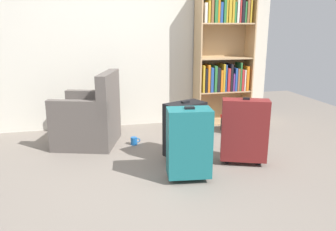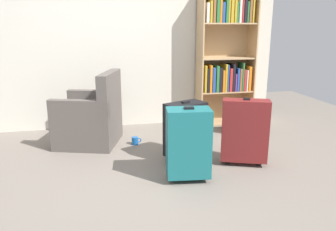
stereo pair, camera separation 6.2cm
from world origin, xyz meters
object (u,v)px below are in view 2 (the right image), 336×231
storage_box (242,123)px  suitcase_dark_red (245,131)px  mug (135,141)px  suitcase_teal (188,143)px  suitcase_black (185,129)px  bookshelf (225,53)px  armchair (91,119)px

storage_box → suitcase_dark_red: suitcase_dark_red is taller
mug → suitcase_teal: suitcase_teal is taller
mug → suitcase_black: suitcase_black is taller
bookshelf → armchair: 2.14m
bookshelf → storage_box: 1.05m
bookshelf → suitcase_dark_red: 1.74m
suitcase_teal → mug: bearing=108.8°
armchair → suitcase_teal: armchair is taller
suitcase_black → suitcase_teal: size_ratio=0.91×
mug → storage_box: bearing=8.3°
suitcase_dark_red → suitcase_teal: bearing=-160.8°
bookshelf → mug: size_ratio=16.12×
storage_box → mug: bearing=-171.7°
suitcase_teal → suitcase_dark_red: bearing=19.2°
mug → suitcase_black: (0.49, -0.58, 0.29)m
suitcase_black → suitcase_teal: (-0.11, -0.52, 0.03)m
storage_box → suitcase_teal: size_ratio=0.69×
mug → storage_box: (1.52, 0.22, 0.07)m
suitcase_black → mug: bearing=130.1°
suitcase_black → suitcase_dark_red: bearing=-27.1°
mug → suitcase_teal: size_ratio=0.17×
suitcase_black → bookshelf: bearing=53.7°
suitcase_black → suitcase_teal: suitcase_teal is taller
bookshelf → armchair: bearing=-164.7°
storage_box → suitcase_teal: 1.77m
mug → storage_box: storage_box is taller
bookshelf → suitcase_dark_red: bearing=-103.3°
suitcase_black → suitcase_dark_red: size_ratio=0.91×
armchair → suitcase_dark_red: (1.57, -1.03, 0.06)m
mug → suitcase_dark_red: suitcase_dark_red is taller
storage_box → suitcase_dark_red: 1.21m
bookshelf → storage_box: size_ratio=3.92×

